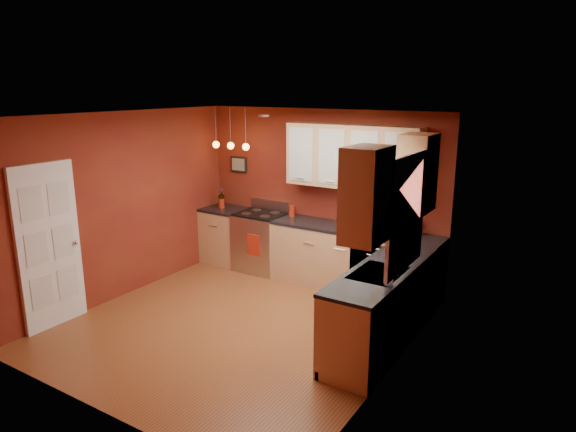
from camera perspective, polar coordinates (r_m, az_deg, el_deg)
The scene contains 27 objects.
floor at distance 6.65m, azimuth -5.40°, elevation -11.92°, with size 4.20×4.20×0.00m, color brown.
ceiling at distance 5.98m, azimuth -5.99°, elevation 11.05°, with size 4.00×4.20×0.02m, color white.
wall_back at distance 7.91m, azimuth 3.64°, elevation 2.37°, with size 4.00×0.02×2.60m, color maroon.
wall_front at distance 4.79m, azimuth -21.27°, elevation -6.64°, with size 4.00×0.02×2.60m, color maroon.
wall_left at distance 7.55m, azimuth -17.81°, elevation 1.13°, with size 0.02×4.20×2.60m, color maroon.
wall_right at distance 5.26m, azimuth 11.93°, elevation -4.09°, with size 0.02×4.20×2.60m, color maroon.
base_cabinets_back_left at distance 8.76m, azimuth -6.93°, elevation -2.25°, with size 0.70×0.60×0.90m, color tan.
base_cabinets_back_right at distance 7.56m, azimuth 7.33°, elevation -4.97°, with size 2.54×0.60×0.90m, color tan.
base_cabinets_right at distance 6.05m, azimuth 10.32°, elevation -10.14°, with size 0.60×2.10×0.90m, color tan.
counter_back_left at distance 8.64m, azimuth -7.03°, elevation 0.74°, with size 0.70×0.62×0.04m, color black.
counter_back_right at distance 7.42m, azimuth 7.44°, elevation -1.55°, with size 2.54×0.62×0.04m, color black.
counter_right at distance 5.88m, azimuth 10.53°, elevation -5.96°, with size 0.62×2.10×0.04m, color black.
gas_range at distance 8.33m, azimuth -3.02°, elevation -2.82°, with size 0.76×0.64×1.11m.
dishwasher_front at distance 7.17m, azimuth 9.04°, elevation -6.12°, with size 0.60×0.02×0.80m, color #B1B1B6.
sink at distance 5.75m, azimuth 9.99°, elevation -6.46°, with size 0.50×0.70×0.33m.
window at distance 5.43m, azimuth 12.99°, elevation 0.71°, with size 0.06×1.02×1.22m.
door_left_wall at distance 6.91m, azimuth -25.02°, elevation -3.09°, with size 0.12×0.82×2.05m.
upper_cabinets_back at distance 7.38m, azimuth 7.19°, elevation 6.55°, with size 2.00×0.35×0.90m, color tan.
upper_cabinets_right at distance 5.45m, azimuth 11.75°, elevation 3.63°, with size 0.35×1.95×0.90m, color tan.
wall_picture at distance 8.66m, azimuth -5.49°, elevation 5.73°, with size 0.32×0.03×0.26m, color black.
pendant_lights at distance 8.29m, azimuth -6.39°, elevation 7.83°, with size 0.71×0.11×0.66m.
red_canister at distance 8.03m, azimuth 0.44°, elevation 0.57°, with size 0.11×0.11×0.17m.
red_vase at distance 8.66m, azimuth -7.41°, elevation 1.42°, with size 0.10×0.10×0.16m, color #9E2211.
flowers at distance 8.62m, azimuth -7.44°, elevation 2.42°, with size 0.11×0.11×0.19m, color #9E2211.
coffee_maker at distance 7.24m, azimuth 13.49°, elevation -1.14°, with size 0.19×0.18×0.24m.
soap_pump at distance 5.37m, azimuth 11.18°, elevation -6.80°, with size 0.07×0.08×0.17m, color white.
dish_towel at distance 8.02m, azimuth -3.86°, elevation -3.24°, with size 0.24×0.02×0.33m, color #9E2211.
Camera 1 is at (3.67, -4.71, 2.93)m, focal length 32.00 mm.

